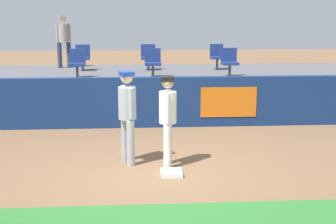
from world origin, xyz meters
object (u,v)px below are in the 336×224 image
(player_fielder_home, at_px, (168,115))
(spectator_hooded, at_px, (64,38))
(seat_front_right, at_px, (229,61))
(seat_back_center, at_px, (148,56))
(seat_back_right, at_px, (217,55))
(seat_front_center, at_px, (153,61))
(seat_back_left, at_px, (83,56))
(player_runner_visitor, at_px, (127,111))
(seat_front_left, at_px, (77,62))
(first_base, at_px, (172,173))

(player_fielder_home, relative_size, spectator_hooded, 1.01)
(seat_front_right, relative_size, seat_back_center, 1.00)
(seat_back_right, distance_m, seat_front_center, 2.84)
(seat_back_right, distance_m, seat_back_left, 4.44)
(player_runner_visitor, distance_m, seat_front_right, 5.37)
(player_runner_visitor, xyz_separation_m, seat_back_left, (-1.58, 6.27, 0.53))
(seat_front_center, distance_m, seat_front_left, 2.19)
(player_fielder_home, xyz_separation_m, seat_front_center, (-0.14, 4.70, 0.58))
(player_fielder_home, xyz_separation_m, seat_back_center, (-0.22, 6.50, 0.58))
(seat_front_center, xyz_separation_m, seat_back_center, (-0.09, 1.80, 0.00))
(seat_back_right, bearing_deg, seat_back_left, 180.00)
(player_runner_visitor, bearing_deg, seat_back_center, 154.01)
(seat_back_left, bearing_deg, player_fielder_home, -69.95)
(seat_back_left, bearing_deg, seat_back_right, -0.00)
(seat_front_center, bearing_deg, first_base, -88.21)
(seat_front_right, xyz_separation_m, seat_back_center, (-2.35, 1.80, 0.00))
(first_base, xyz_separation_m, seat_front_right, (2.10, 5.25, 1.57))
(first_base, bearing_deg, seat_front_center, 91.79)
(seat_front_center, bearing_deg, seat_back_left, 141.20)
(seat_back_center, bearing_deg, player_fielder_home, -88.02)
(player_fielder_home, height_order, seat_back_right, seat_back_right)
(first_base, height_order, seat_back_center, seat_back_center)
(first_base, bearing_deg, player_fielder_home, 93.07)
(first_base, xyz_separation_m, seat_front_center, (-0.16, 5.25, 1.57))
(seat_back_center, relative_size, spectator_hooded, 0.47)
(seat_back_right, distance_m, seat_back_center, 2.29)
(player_fielder_home, bearing_deg, first_base, 9.87)
(seat_front_left, xyz_separation_m, spectator_hooded, (-0.77, 2.65, 0.56))
(seat_back_center, bearing_deg, seat_back_left, -180.00)
(player_runner_visitor, bearing_deg, seat_front_right, 126.03)
(first_base, xyz_separation_m, seat_front_left, (-2.35, 5.25, 1.57))
(first_base, height_order, seat_front_left, seat_front_left)
(seat_back_right, bearing_deg, first_base, -106.10)
(seat_front_left, bearing_deg, seat_back_left, 91.65)
(seat_back_right, bearing_deg, player_runner_visitor, -114.52)
(seat_front_right, distance_m, spectator_hooded, 5.88)
(seat_front_center, distance_m, seat_back_left, 2.87)
(spectator_hooded, bearing_deg, seat_front_center, 123.98)
(player_fielder_home, bearing_deg, seat_back_right, 169.20)
(first_base, relative_size, spectator_hooded, 0.23)
(seat_back_center, bearing_deg, spectator_hooded, 163.53)
(first_base, relative_size, seat_back_left, 0.48)
(seat_front_right, height_order, spectator_hooded, spectator_hooded)
(player_fielder_home, height_order, seat_back_center, seat_back_center)
(player_fielder_home, distance_m, seat_back_left, 6.95)
(seat_front_right, bearing_deg, seat_front_left, -180.00)
(player_runner_visitor, relative_size, seat_front_right, 2.22)
(seat_front_right, xyz_separation_m, seat_front_center, (-2.26, -0.00, -0.00))
(seat_back_center, bearing_deg, player_runner_visitor, -95.21)
(seat_front_right, relative_size, seat_front_center, 1.00)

